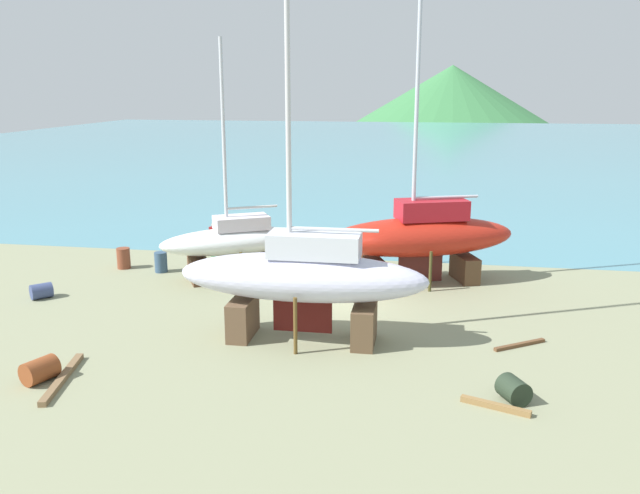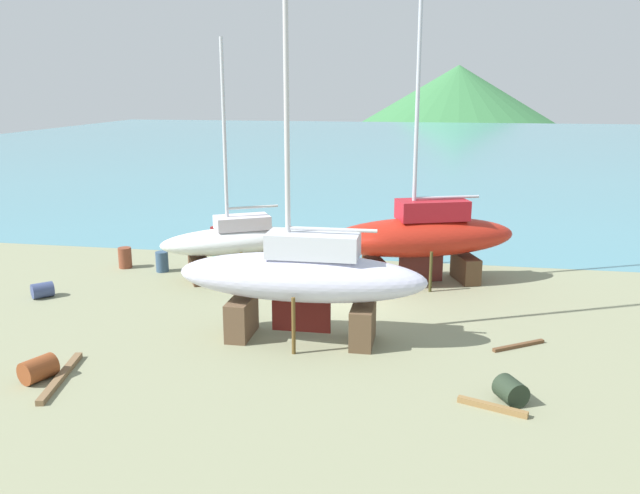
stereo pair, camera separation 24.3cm
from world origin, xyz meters
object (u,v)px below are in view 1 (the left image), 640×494
sailboat_mid_port (422,236)px  sailboat_far_slipway (303,277)px  barrel_tipped_right (161,262)px  barrel_tipped_center (124,258)px  worker (214,239)px  barrel_ochre (514,390)px  barrel_by_slipway (41,291)px  sailboat_small_center (235,242)px  barrel_rust_near (40,370)px

sailboat_mid_port → sailboat_far_slipway: size_ratio=0.81×
sailboat_far_slipway → barrel_tipped_right: bearing=-41.5°
sailboat_mid_port → barrel_tipped_center: size_ratio=12.34×
worker → barrel_tipped_center: 4.34m
barrel_ochre → barrel_tipped_right: 17.23m
barrel_by_slipway → sailboat_far_slipway: bearing=-12.9°
sailboat_small_center → barrel_tipped_center: 5.59m
sailboat_far_slipway → barrel_tipped_center: size_ratio=15.28×
worker → barrel_by_slipway: 8.60m
sailboat_far_slipway → sailboat_mid_port: bearing=-117.4°
sailboat_small_center → sailboat_mid_port: 7.86m
barrel_tipped_right → barrel_ochre: bearing=-35.7°
worker → barrel_rust_near: worker is taller
sailboat_far_slipway → barrel_tipped_center: (-9.66, 7.05, -1.66)m
barrel_tipped_center → sailboat_small_center: bearing=-6.5°
sailboat_small_center → barrel_tipped_right: 3.74m
worker → barrel_tipped_right: (-1.49, -2.96, -0.42)m
sailboat_small_center → barrel_tipped_center: (-5.45, 0.62, -1.12)m
sailboat_small_center → barrel_by_slipway: bearing=1.6°
sailboat_mid_port → worker: size_ratio=6.85×
sailboat_small_center → barrel_tipped_right: size_ratio=11.07×
barrel_rust_near → barrel_tipped_center: 11.71m
sailboat_mid_port → barrel_tipped_center: sailboat_mid_port is taller
sailboat_small_center → barrel_ochre: sailboat_small_center is taller
sailboat_far_slipway → barrel_ochre: sailboat_far_slipway is taller
barrel_ochre → barrel_tipped_center: barrel_tipped_center is taller
worker → barrel_rust_near: size_ratio=1.84×
sailboat_small_center → worker: sailboat_small_center is taller
sailboat_mid_port → barrel_tipped_center: bearing=-19.8°
barrel_rust_near → barrel_ochre: barrel_rust_near is taller
worker → barrel_tipped_center: worker is taller
sailboat_mid_port → barrel_tipped_right: 11.48m
barrel_rust_near → sailboat_mid_port: bearing=47.9°
sailboat_mid_port → worker: sailboat_mid_port is taller
barrel_by_slipway → sailboat_mid_port: bearing=17.7°
barrel_tipped_right → barrel_tipped_center: bearing=171.5°
sailboat_small_center → barrel_tipped_right: bearing=-34.6°
sailboat_small_center → sailboat_far_slipway: bearing=94.0°
sailboat_far_slipway → barrel_tipped_center: bearing=-36.5°
barrel_rust_near → barrel_tipped_right: 11.09m
barrel_rust_near → barrel_by_slipway: size_ratio=1.18×
sailboat_mid_port → barrel_ochre: (2.62, -10.37, -1.66)m
barrel_rust_near → barrel_tipped_center: size_ratio=0.98×
barrel_tipped_center → sailboat_far_slipway: bearing=-36.1°
sailboat_far_slipway → barrel_by_slipway: bearing=-13.2°
barrel_by_slipway → sailboat_small_center: bearing=30.8°
barrel_tipped_center → barrel_rust_near: bearing=-75.1°
sailboat_small_center → barrel_tipped_center: sailboat_small_center is taller
barrel_tipped_center → barrel_ochre: bearing=-33.1°
sailboat_far_slipway → barrel_tipped_right: size_ratio=15.91×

